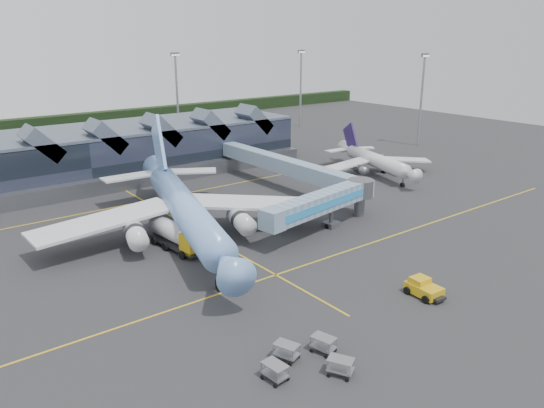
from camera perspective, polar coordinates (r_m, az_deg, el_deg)
ground at (r=68.40m, az=-3.72°, el=-5.33°), size 260.00×260.00×0.00m
taxi_stripes at (r=76.35m, az=-7.92°, el=-2.95°), size 120.00×60.00×0.01m
tree_line_far at (r=168.00m, az=-25.36°, el=7.62°), size 260.00×4.00×4.00m
terminal at (r=106.44m, az=-20.56°, el=4.77°), size 90.00×22.25×12.52m
light_masts at (r=128.83m, az=-11.85°, el=11.06°), size 132.40×42.56×22.45m
main_airliner at (r=73.33m, az=-9.53°, el=-0.24°), size 39.20×46.05×15.06m
regional_jet at (r=107.89m, az=10.94°, el=4.69°), size 23.77×26.52×9.24m
jet_bridge at (r=75.79m, az=6.05°, el=0.31°), size 22.91×6.89×5.83m
fuel_truck at (r=70.26m, az=-10.42°, el=-3.21°), size 3.92×10.70×3.55m
pushback_tug at (r=59.83m, az=16.00°, el=-8.70°), size 2.87×4.37×1.88m
baggage_carts at (r=46.65m, az=3.73°, el=-16.13°), size 7.54×6.90×1.48m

